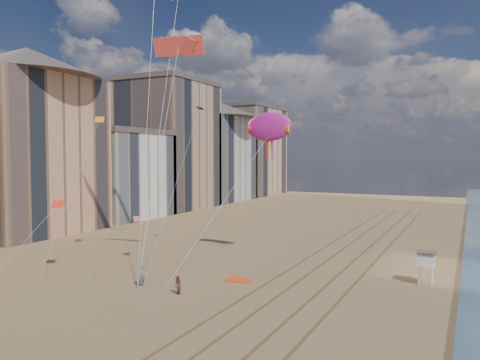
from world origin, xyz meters
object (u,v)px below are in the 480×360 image
Objects in this scene: grounded_kite at (238,280)px; kite_flyer_b at (178,285)px; show_kite at (269,127)px; kite_flyer_a at (141,276)px; lifeguard_stand at (426,259)px.

grounded_kite is 1.32× the size of kite_flyer_b.
kite_flyer_b is (-1.89, -15.66, -14.35)m from show_kite.
kite_flyer_a is 1.20× the size of kite_flyer_b.
lifeguard_stand is at bearing -9.23° from show_kite.
lifeguard_stand is at bearing 18.19° from grounded_kite.
lifeguard_stand is 17.57m from grounded_kite.
show_kite reaches higher than kite_flyer_a.
grounded_kite is at bearing 0.31° from kite_flyer_a.
show_kite is 12.72× the size of kite_flyer_b.
grounded_kite is 1.09× the size of kite_flyer_a.
grounded_kite is at bearing -157.20° from lifeguard_stand.
kite_flyer_b reaches higher than grounded_kite.
lifeguard_stand reaches higher than grounded_kite.
lifeguard_stand is 21.40m from show_kite.
grounded_kite is 9.06m from kite_flyer_a.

